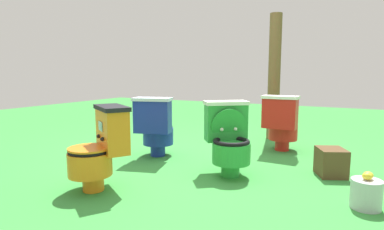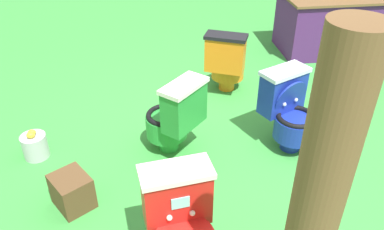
{
  "view_description": "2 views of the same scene",
  "coord_description": "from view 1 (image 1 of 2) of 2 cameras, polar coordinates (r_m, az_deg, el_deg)",
  "views": [
    {
      "loc": [
        -1.66,
        3.05,
        1.01
      ],
      "look_at": [
        0.08,
        -0.25,
        0.51
      ],
      "focal_mm": 29.65,
      "sensor_mm": 36.0,
      "label": 1
    },
    {
      "loc": [
        -1.2,
        -2.58,
        2.22
      ],
      "look_at": [
        -0.39,
        0.15,
        0.36
      ],
      "focal_mm": 36.41,
      "sensor_mm": 36.0,
      "label": 2
    }
  ],
  "objects": [
    {
      "name": "ground",
      "position": [
        3.62,
        -0.69,
        -8.58
      ],
      "size": [
        14.0,
        14.0,
        0.0
      ],
      "primitive_type": "plane",
      "color": "green"
    },
    {
      "name": "toilet_green",
      "position": [
        3.16,
        6.6,
        -4.03
      ],
      "size": [
        0.62,
        0.64,
        0.73
      ],
      "rotation": [
        0.0,
        0.0,
        0.67
      ],
      "color": "green",
      "rests_on": "ground"
    },
    {
      "name": "toilet_blue",
      "position": [
        3.79,
        -6.55,
        -2.07
      ],
      "size": [
        0.53,
        0.59,
        0.73
      ],
      "rotation": [
        0.0,
        0.0,
        3.43
      ],
      "color": "#192D9E",
      "rests_on": "ground"
    },
    {
      "name": "toilet_red",
      "position": [
        4.21,
        15.81,
        -1.4
      ],
      "size": [
        0.44,
        0.5,
        0.73
      ],
      "rotation": [
        0.0,
        0.0,
        3.12
      ],
      "color": "red",
      "rests_on": "ground"
    },
    {
      "name": "toilet_orange",
      "position": [
        2.85,
        -16.18,
        -5.63
      ],
      "size": [
        0.6,
        0.63,
        0.73
      ],
      "rotation": [
        0.0,
        0.0,
        5.72
      ],
      "color": "orange",
      "rests_on": "ground"
    },
    {
      "name": "wooden_post",
      "position": [
        4.96,
        14.56,
        6.57
      ],
      "size": [
        0.18,
        0.18,
        1.88
      ],
      "primitive_type": "cylinder",
      "color": "brown",
      "rests_on": "ground"
    },
    {
      "name": "small_crate",
      "position": [
        3.44,
        23.72,
        -7.76
      ],
      "size": [
        0.34,
        0.36,
        0.27
      ],
      "primitive_type": "cube",
      "rotation": [
        0.0,
        0.0,
        2.0
      ],
      "color": "brown",
      "rests_on": "ground"
    },
    {
      "name": "lemon_bucket",
      "position": [
        2.76,
        28.84,
        -12.21
      ],
      "size": [
        0.22,
        0.22,
        0.28
      ],
      "color": "#B7B7BF",
      "rests_on": "ground"
    }
  ]
}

